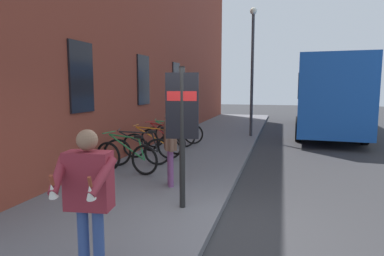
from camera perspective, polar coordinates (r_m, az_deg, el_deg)
The scene contains 14 objects.
ground at distance 10.93m, azimuth 15.19°, elevation -4.69°, with size 60.00×60.00×0.00m, color #2D2D30.
sidewalk_pavement at distance 13.17m, azimuth 3.16°, elevation -2.19°, with size 24.00×3.50×0.12m, color slate.
station_facade at distance 14.70m, azimuth -4.03°, elevation 16.43°, with size 22.00×0.65×9.15m.
bicycle_leaning_wall at distance 8.18m, azimuth -11.21°, elevation -4.88°, with size 0.48×1.76×0.97m.
bicycle_by_door at distance 8.86m, azimuth -9.21°, elevation -3.91°, with size 0.72×1.69×0.97m.
bicycle_far_end at distance 9.67m, azimuth -6.84°, elevation -2.94°, with size 0.48×1.77×0.97m.
bicycle_under_window at distance 10.46m, azimuth -5.07°, elevation -2.15°, with size 0.67×1.70×0.97m.
bicycle_end_of_row at distance 11.36m, azimuth -3.81°, elevation -1.40°, with size 0.64×1.72×0.97m.
bicycle_nearest_sign at distance 12.07m, azimuth -2.20°, elevation -0.88°, with size 0.48×1.76×0.97m.
transit_info_sign at distance 5.56m, azimuth -1.70°, elevation 2.24°, with size 0.17×0.56×2.40m.
city_bus at distance 17.34m, azimuth 22.10°, elevation 5.71°, with size 10.62×3.10×3.35m.
pedestrian_crossing_street at distance 6.89m, azimuth -3.76°, elevation -2.06°, with size 0.56×0.40×1.59m.
tourist_with_hotdogs at distance 3.64m, azimuth -17.36°, elevation -10.11°, with size 0.61×0.63×1.64m.
street_lamp at distance 14.19m, azimuth 10.30°, elevation 11.19°, with size 0.28×0.28×5.24m.
Camera 1 is at (-4.71, -0.95, 2.19)m, focal length 31.15 mm.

